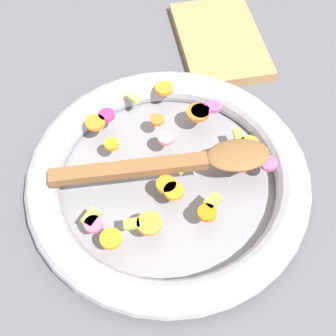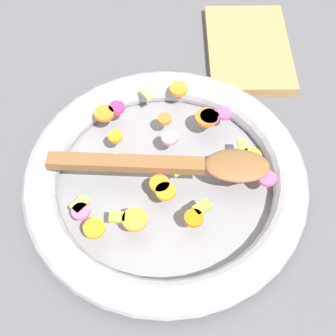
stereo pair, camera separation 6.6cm
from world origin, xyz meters
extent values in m
plane|color=#4C4C51|center=(0.00, 0.00, 0.00)|extent=(4.00, 4.00, 0.00)
cylinder|color=slate|center=(0.00, 0.00, 0.01)|extent=(0.36, 0.36, 0.01)
torus|color=#9E9EA5|center=(0.00, 0.00, 0.03)|extent=(0.41, 0.41, 0.05)
cylinder|color=orange|center=(-0.03, 0.01, 0.05)|extent=(0.04, 0.04, 0.01)
cylinder|color=orange|center=(-0.08, -0.04, 0.05)|extent=(0.03, 0.03, 0.01)
cylinder|color=orange|center=(0.10, 0.09, 0.05)|extent=(0.03, 0.03, 0.01)
cylinder|color=orange|center=(0.05, 0.07, 0.05)|extent=(0.03, 0.03, 0.01)
cylinder|color=orange|center=(0.15, -0.02, 0.05)|extent=(0.04, 0.04, 0.01)
cylinder|color=orange|center=(0.00, -0.08, 0.05)|extent=(0.03, 0.03, 0.01)
cylinder|color=orange|center=(0.09, -0.06, 0.05)|extent=(0.05, 0.05, 0.01)
cylinder|color=orange|center=(-0.04, 0.00, 0.05)|extent=(0.04, 0.04, 0.01)
cylinder|color=orange|center=(-0.09, 0.09, 0.05)|extent=(0.04, 0.04, 0.01)
cylinder|color=orange|center=(0.09, 0.00, 0.05)|extent=(0.03, 0.03, 0.01)
cylinder|color=orange|center=(0.02, -0.12, 0.05)|extent=(0.04, 0.04, 0.01)
cylinder|color=orange|center=(-0.08, 0.04, 0.05)|extent=(0.03, 0.03, 0.01)
cube|color=#81B033|center=(-0.08, 0.06, 0.05)|extent=(0.01, 0.02, 0.01)
cube|color=#9CC63F|center=(0.00, -0.01, 0.05)|extent=(0.03, 0.03, 0.01)
cube|color=#BCD257|center=(0.14, 0.03, 0.05)|extent=(0.03, 0.02, 0.01)
cube|color=#94B53E|center=(-0.06, 0.11, 0.05)|extent=(0.03, 0.03, 0.01)
cube|color=#97C83D|center=(0.03, -0.11, 0.05)|extent=(0.02, 0.01, 0.01)
cube|color=#B6CC58|center=(0.02, 0.08, 0.05)|extent=(0.02, 0.02, 0.01)
cube|color=#87AB32|center=(-0.07, -0.05, 0.05)|extent=(0.03, 0.03, 0.01)
cylinder|color=#DD4173|center=(-0.02, -0.10, 0.05)|extent=(0.02, 0.02, 0.01)
cylinder|color=#D74F81|center=(-0.02, -0.14, 0.05)|extent=(0.03, 0.03, 0.01)
cylinder|color=#DB2B65|center=(0.11, 0.07, 0.05)|extent=(0.03, 0.03, 0.01)
cylinder|color=#DF4E7F|center=(0.09, -0.07, 0.05)|extent=(0.04, 0.04, 0.01)
cylinder|color=pink|center=(0.05, -0.01, 0.05)|extent=(0.03, 0.03, 0.01)
cylinder|color=#DA5681|center=(-0.07, 0.11, 0.05)|extent=(0.03, 0.03, 0.01)
cylinder|color=#DB4886|center=(0.10, -0.09, 0.05)|extent=(0.03, 0.03, 0.01)
cube|color=brown|center=(0.00, 0.05, 0.06)|extent=(0.03, 0.22, 0.01)
ellipsoid|color=brown|center=(-0.01, -0.10, 0.06)|extent=(0.06, 0.09, 0.01)
cube|color=#9E7547|center=(0.29, -0.15, 0.01)|extent=(0.22, 0.15, 0.02)
camera|label=1|loc=(-0.36, 0.07, 0.60)|focal=50.00mm
camera|label=2|loc=(-0.37, 0.00, 0.60)|focal=50.00mm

